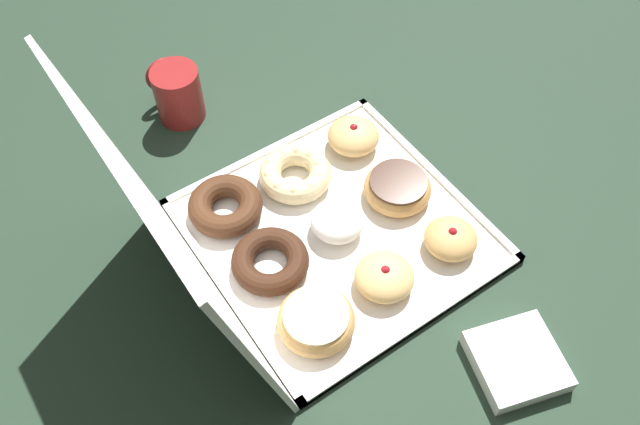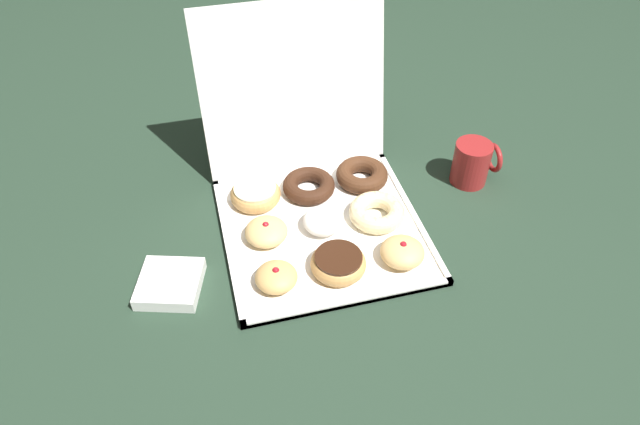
{
  "view_description": "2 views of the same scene",
  "coord_description": "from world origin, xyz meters",
  "px_view_note": "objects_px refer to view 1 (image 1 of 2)",
  "views": [
    {
      "loc": [
        -0.49,
        0.37,
        0.89
      ],
      "look_at": [
        0.03,
        0.01,
        0.03
      ],
      "focal_mm": 37.71,
      "sensor_mm": 36.0,
      "label": 1
    },
    {
      "loc": [
        -0.22,
        -0.85,
        0.88
      ],
      "look_at": [
        -0.0,
        0.01,
        0.04
      ],
      "focal_mm": 32.39,
      "sensor_mm": 36.0,
      "label": 2
    }
  ],
  "objects_px": {
    "jelly_filled_donut_0": "(451,239)",
    "cruller_donut_5": "(294,174)",
    "chocolate_cake_ring_donut_7": "(270,261)",
    "napkin_stack": "(517,361)",
    "donut_box": "(337,231)",
    "jelly_filled_donut_2": "(353,136)",
    "chocolate_cake_ring_donut_8": "(225,206)",
    "coffee_mug": "(177,92)",
    "chocolate_frosted_donut_1": "(397,187)",
    "powdered_filled_donut_4": "(336,223)",
    "glazed_ring_donut_6": "(316,320)",
    "jelly_filled_donut_3": "(386,276)"
  },
  "relations": [
    {
      "from": "chocolate_cake_ring_donut_7",
      "to": "coffee_mug",
      "type": "distance_m",
      "value": 0.38
    },
    {
      "from": "powdered_filled_donut_4",
      "to": "chocolate_cake_ring_donut_8",
      "type": "distance_m",
      "value": 0.18
    },
    {
      "from": "jelly_filled_donut_0",
      "to": "cruller_donut_5",
      "type": "distance_m",
      "value": 0.28
    },
    {
      "from": "chocolate_cake_ring_donut_8",
      "to": "coffee_mug",
      "type": "bearing_deg",
      "value": -10.9
    },
    {
      "from": "coffee_mug",
      "to": "jelly_filled_donut_3",
      "type": "bearing_deg",
      "value": -170.51
    },
    {
      "from": "jelly_filled_donut_3",
      "to": "napkin_stack",
      "type": "bearing_deg",
      "value": -160.26
    },
    {
      "from": "jelly_filled_donut_3",
      "to": "napkin_stack",
      "type": "distance_m",
      "value": 0.22
    },
    {
      "from": "chocolate_cake_ring_donut_8",
      "to": "napkin_stack",
      "type": "xyz_separation_m",
      "value": [
        -0.45,
        -0.21,
        -0.02
      ]
    },
    {
      "from": "chocolate_cake_ring_donut_8",
      "to": "coffee_mug",
      "type": "relative_size",
      "value": 1.15
    },
    {
      "from": "jelly_filled_donut_2",
      "to": "napkin_stack",
      "type": "xyz_separation_m",
      "value": [
        -0.46,
        0.05,
        -0.02
      ]
    },
    {
      "from": "chocolate_frosted_donut_1",
      "to": "chocolate_cake_ring_donut_7",
      "type": "bearing_deg",
      "value": 90.27
    },
    {
      "from": "jelly_filled_donut_0",
      "to": "chocolate_cake_ring_donut_8",
      "type": "height_order",
      "value": "jelly_filled_donut_0"
    },
    {
      "from": "cruller_donut_5",
      "to": "napkin_stack",
      "type": "distance_m",
      "value": 0.45
    },
    {
      "from": "donut_box",
      "to": "cruller_donut_5",
      "type": "height_order",
      "value": "cruller_donut_5"
    },
    {
      "from": "donut_box",
      "to": "powdered_filled_donut_4",
      "type": "xyz_separation_m",
      "value": [
        -0.0,
        0.0,
        0.03
      ]
    },
    {
      "from": "coffee_mug",
      "to": "glazed_ring_donut_6",
      "type": "bearing_deg",
      "value": 175.13
    },
    {
      "from": "jelly_filled_donut_2",
      "to": "chocolate_cake_ring_donut_8",
      "type": "bearing_deg",
      "value": 90.74
    },
    {
      "from": "jelly_filled_donut_0",
      "to": "chocolate_frosted_donut_1",
      "type": "height_order",
      "value": "jelly_filled_donut_0"
    },
    {
      "from": "coffee_mug",
      "to": "jelly_filled_donut_2",
      "type": "bearing_deg",
      "value": -140.02
    },
    {
      "from": "glazed_ring_donut_6",
      "to": "napkin_stack",
      "type": "relative_size",
      "value": 0.96
    },
    {
      "from": "cruller_donut_5",
      "to": "jelly_filled_donut_2",
      "type": "bearing_deg",
      "value": -85.3
    },
    {
      "from": "coffee_mug",
      "to": "napkin_stack",
      "type": "relative_size",
      "value": 0.89
    },
    {
      "from": "donut_box",
      "to": "chocolate_cake_ring_donut_7",
      "type": "height_order",
      "value": "chocolate_cake_ring_donut_7"
    },
    {
      "from": "coffee_mug",
      "to": "cruller_donut_5",
      "type": "bearing_deg",
      "value": -162.95
    },
    {
      "from": "glazed_ring_donut_6",
      "to": "chocolate_cake_ring_donut_8",
      "type": "xyz_separation_m",
      "value": [
        0.25,
        0.01,
        -0.0
      ]
    },
    {
      "from": "jelly_filled_donut_3",
      "to": "powdered_filled_donut_4",
      "type": "bearing_deg",
      "value": 2.83
    },
    {
      "from": "powdered_filled_donut_4",
      "to": "chocolate_cake_ring_donut_8",
      "type": "height_order",
      "value": "powdered_filled_donut_4"
    },
    {
      "from": "chocolate_cake_ring_donut_8",
      "to": "coffee_mug",
      "type": "distance_m",
      "value": 0.26
    },
    {
      "from": "jelly_filled_donut_0",
      "to": "jelly_filled_donut_2",
      "type": "distance_m",
      "value": 0.26
    },
    {
      "from": "chocolate_frosted_donut_1",
      "to": "glazed_ring_donut_6",
      "type": "distance_m",
      "value": 0.27
    },
    {
      "from": "jelly_filled_donut_0",
      "to": "glazed_ring_donut_6",
      "type": "relative_size",
      "value": 0.73
    },
    {
      "from": "jelly_filled_donut_0",
      "to": "chocolate_cake_ring_donut_7",
      "type": "height_order",
      "value": "jelly_filled_donut_0"
    },
    {
      "from": "jelly_filled_donut_0",
      "to": "napkin_stack",
      "type": "bearing_deg",
      "value": 166.02
    },
    {
      "from": "napkin_stack",
      "to": "donut_box",
      "type": "bearing_deg",
      "value": 13.16
    },
    {
      "from": "donut_box",
      "to": "chocolate_cake_ring_donut_7",
      "type": "relative_size",
      "value": 3.51
    },
    {
      "from": "chocolate_cake_ring_donut_8",
      "to": "glazed_ring_donut_6",
      "type": "bearing_deg",
      "value": -178.72
    },
    {
      "from": "donut_box",
      "to": "jelly_filled_donut_2",
      "type": "bearing_deg",
      "value": -44.12
    },
    {
      "from": "cruller_donut_5",
      "to": "chocolate_cake_ring_donut_7",
      "type": "distance_m",
      "value": 0.17
    },
    {
      "from": "chocolate_frosted_donut_1",
      "to": "glazed_ring_donut_6",
      "type": "xyz_separation_m",
      "value": [
        -0.12,
        0.24,
        -0.0
      ]
    },
    {
      "from": "chocolate_frosted_donut_1",
      "to": "powdered_filled_donut_4",
      "type": "distance_m",
      "value": 0.12
    },
    {
      "from": "cruller_donut_5",
      "to": "chocolate_cake_ring_donut_8",
      "type": "distance_m",
      "value": 0.13
    },
    {
      "from": "donut_box",
      "to": "napkin_stack",
      "type": "bearing_deg",
      "value": -166.84
    },
    {
      "from": "jelly_filled_donut_2",
      "to": "chocolate_cake_ring_donut_7",
      "type": "relative_size",
      "value": 0.75
    },
    {
      "from": "powdered_filled_donut_4",
      "to": "glazed_ring_donut_6",
      "type": "xyz_separation_m",
      "value": [
        -0.12,
        0.12,
        -0.0
      ]
    },
    {
      "from": "powdered_filled_donut_4",
      "to": "coffee_mug",
      "type": "relative_size",
      "value": 0.81
    },
    {
      "from": "jelly_filled_donut_3",
      "to": "chocolate_cake_ring_donut_7",
      "type": "height_order",
      "value": "jelly_filled_donut_3"
    },
    {
      "from": "jelly_filled_donut_2",
      "to": "napkin_stack",
      "type": "height_order",
      "value": "jelly_filled_donut_2"
    },
    {
      "from": "jelly_filled_donut_2",
      "to": "chocolate_frosted_donut_1",
      "type": "bearing_deg",
      "value": 177.32
    },
    {
      "from": "jelly_filled_donut_0",
      "to": "powdered_filled_donut_4",
      "type": "xyz_separation_m",
      "value": [
        0.12,
        0.13,
        0.0
      ]
    },
    {
      "from": "chocolate_cake_ring_donut_7",
      "to": "chocolate_frosted_donut_1",
      "type": "bearing_deg",
      "value": -89.73
    }
  ]
}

